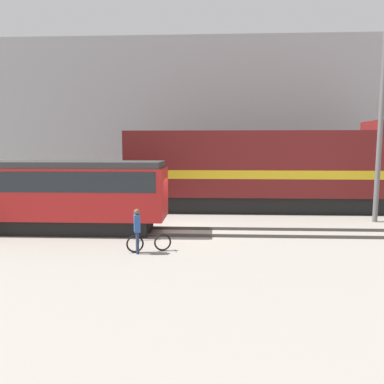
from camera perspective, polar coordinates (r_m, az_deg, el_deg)
ground_plane at (r=18.20m, az=-3.08°, el=-5.73°), size 120.00×120.00×0.00m
track_near at (r=17.49m, az=-3.32°, el=-6.02°), size 60.00×1.50×0.14m
track_far at (r=23.52m, az=-1.73°, el=-2.62°), size 60.00×1.51×0.14m
building_backdrop at (r=32.74m, az=-0.44°, el=10.90°), size 40.33×6.00×12.44m
freight_locomotive at (r=23.48m, az=12.19°, el=3.35°), size 17.62×3.04×5.50m
streetcar at (r=18.85m, az=-22.33°, el=0.05°), size 11.85×2.54×3.32m
bicycle at (r=14.49m, az=-6.58°, el=-7.73°), size 1.67×0.63×0.73m
person at (r=14.14m, az=-8.37°, el=-5.22°), size 0.31×0.41×1.70m
utility_pole_center at (r=21.89m, az=26.75°, el=8.44°), size 0.25×0.25×9.67m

